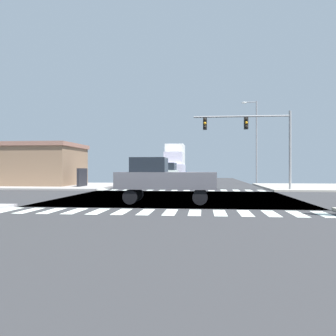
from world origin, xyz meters
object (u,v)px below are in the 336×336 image
at_px(bank_building, 14,165).
at_px(sedan_queued_1, 181,173).
at_px(box_truck_leading_2, 175,162).
at_px(suv_crossing_2, 167,172).
at_px(pickup_outer_1, 163,178).
at_px(suv_inner_3, 161,171).
at_px(traffic_signal_mast, 251,131).
at_px(suv_nearside_1, 154,171).
at_px(street_lamp, 255,135).

bearing_deg(bank_building, sedan_queued_1, 53.89).
bearing_deg(box_truck_leading_2, suv_crossing_2, 90.00).
bearing_deg(pickup_outer_1, suv_crossing_2, 5.21).
relative_size(bank_building, box_truck_leading_2, 2.09).
bearing_deg(suv_inner_3, pickup_outer_1, 97.05).
relative_size(sedan_queued_1, pickup_outer_1, 0.84).
distance_m(suv_crossing_2, suv_inner_3, 20.12).
relative_size(traffic_signal_mast, bank_building, 0.52).
height_order(suv_nearside_1, sedan_queued_1, suv_nearside_1).
relative_size(street_lamp, suv_crossing_2, 2.06).
distance_m(pickup_outer_1, suv_inner_3, 36.81).
distance_m(suv_nearside_1, box_truck_leading_2, 4.21).
bearing_deg(sedan_queued_1, pickup_outer_1, 92.32).
bearing_deg(suv_inner_3, suv_nearside_1, 90.00).
distance_m(traffic_signal_mast, sedan_queued_1, 27.81).
xyz_separation_m(sedan_queued_1, pickup_outer_1, (1.52, -37.49, 0.17)).
relative_size(traffic_signal_mast, suv_inner_3, 1.71).
height_order(traffic_signal_mast, sedan_queued_1, traffic_signal_mast).
bearing_deg(suv_inner_3, street_lamp, 131.94).
bearing_deg(suv_crossing_2, suv_inner_3, -81.42).
height_order(box_truck_leading_2, pickup_outer_1, box_truck_leading_2).
bearing_deg(sedan_queued_1, suv_crossing_2, 90.00).
distance_m(suv_crossing_2, pickup_outer_1, 16.70).
bearing_deg(sedan_queued_1, street_lamp, 122.52).
distance_m(suv_crossing_2, sedan_queued_1, 20.85).
relative_size(street_lamp, suv_inner_3, 2.06).
height_order(traffic_signal_mast, suv_crossing_2, traffic_signal_mast).
bearing_deg(suv_nearside_1, traffic_signal_mast, 120.38).
relative_size(suv_nearside_1, suv_crossing_2, 1.00).
xyz_separation_m(sedan_queued_1, suv_inner_3, (-3.00, -0.96, 0.28)).
height_order(street_lamp, suv_crossing_2, street_lamp).
height_order(suv_nearside_1, box_truck_leading_2, box_truck_leading_2).
distance_m(bank_building, box_truck_leading_2, 18.70).
xyz_separation_m(suv_crossing_2, pickup_outer_1, (1.52, -16.63, -0.10)).
height_order(suv_crossing_2, pickup_outer_1, pickup_outer_1).
height_order(bank_building, pickup_outer_1, bank_building).
relative_size(suv_crossing_2, pickup_outer_1, 0.90).
bearing_deg(box_truck_leading_2, pickup_outer_1, 93.32).
bearing_deg(suv_nearside_1, suv_crossing_2, 103.82).
bearing_deg(suv_crossing_2, street_lamp, -147.31).
height_order(traffic_signal_mast, suv_nearside_1, traffic_signal_mast).
height_order(street_lamp, bank_building, street_lamp).
bearing_deg(pickup_outer_1, suv_nearside_1, 8.90).
relative_size(bank_building, suv_crossing_2, 3.27).
bearing_deg(suv_nearside_1, box_truck_leading_2, 137.87).
distance_m(street_lamp, sedan_queued_1, 18.10).
relative_size(bank_building, sedan_queued_1, 3.49).
bearing_deg(traffic_signal_mast, sedan_queued_1, 105.74).
bearing_deg(street_lamp, bank_building, -165.03).
distance_m(traffic_signal_mast, pickup_outer_1, 12.96).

